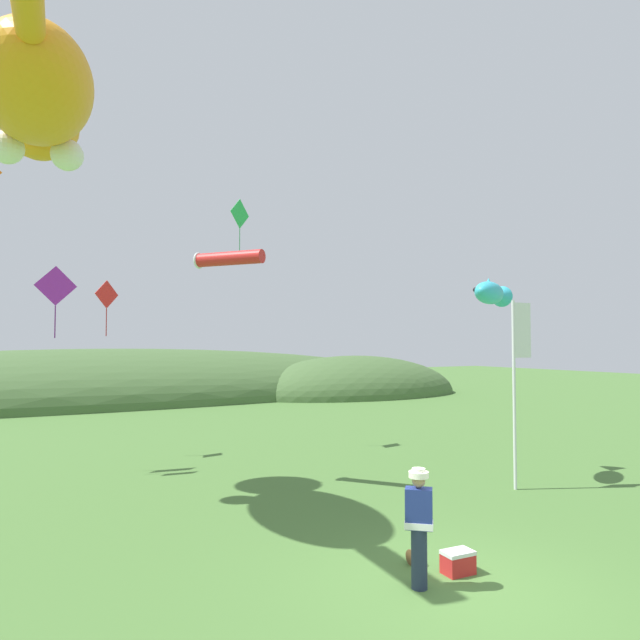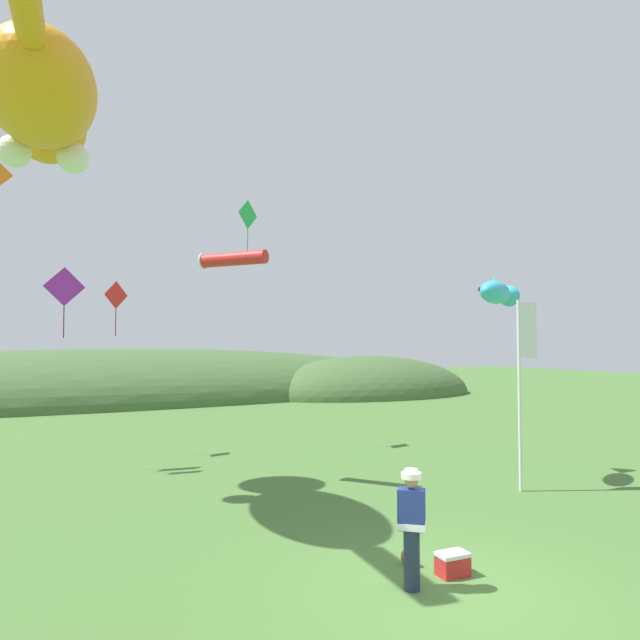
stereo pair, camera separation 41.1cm
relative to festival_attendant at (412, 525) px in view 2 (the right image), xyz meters
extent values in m
plane|color=#477033|center=(0.42, -0.24, -0.95)|extent=(120.00, 120.00, 0.00)
ellipsoid|color=#426033|center=(0.42, 31.84, -0.95)|extent=(51.27, 14.44, 6.56)
ellipsoid|color=#426033|center=(16.56, 27.32, -0.95)|extent=(16.22, 9.80, 5.49)
cylinder|color=#232D47|center=(0.00, 0.00, -0.51)|extent=(0.24, 0.24, 0.88)
cube|color=navy|center=(0.00, 0.00, 0.23)|extent=(0.46, 0.45, 0.60)
cube|color=white|center=(0.00, 0.00, -0.01)|extent=(0.49, 0.47, 0.10)
sphere|color=tan|center=(0.00, 0.00, 0.64)|extent=(0.20, 0.20, 0.20)
cylinder|color=silver|center=(0.00, 0.00, 0.73)|extent=(0.30, 0.30, 0.09)
cylinder|color=silver|center=(0.00, 0.00, 0.79)|extent=(0.20, 0.20, 0.07)
cylinder|color=olive|center=(0.49, 0.75, -0.82)|extent=(0.11, 0.19, 0.19)
cylinder|color=brown|center=(0.44, 0.75, -0.82)|extent=(0.02, 0.26, 0.26)
cylinder|color=brown|center=(0.55, 0.75, -0.82)|extent=(0.02, 0.26, 0.26)
cube|color=red|center=(0.88, 0.12, -0.80)|extent=(0.50, 0.35, 0.30)
cube|color=white|center=(0.88, 0.12, -0.62)|extent=(0.51, 0.36, 0.06)
cylinder|color=silver|center=(5.77, 3.31, 1.41)|extent=(0.08, 0.08, 4.73)
cube|color=white|center=(6.09, 3.31, 3.03)|extent=(0.60, 0.03, 1.40)
ellipsoid|color=orange|center=(-4.95, 6.47, 8.10)|extent=(2.70, 4.60, 2.10)
ellipsoid|color=white|center=(-4.93, 6.68, 7.73)|extent=(1.52, 2.97, 1.16)
sphere|color=orange|center=(-4.71, 9.18, 8.31)|extent=(1.89, 1.89, 1.89)
cone|color=#55330A|center=(-5.23, 9.23, 9.00)|extent=(0.73, 0.73, 0.63)
cone|color=#55330A|center=(-4.19, 9.14, 9.00)|extent=(0.73, 0.73, 0.63)
sphere|color=white|center=(-5.45, 8.06, 7.21)|extent=(0.76, 0.76, 0.76)
sphere|color=white|center=(-4.18, 7.95, 7.21)|extent=(0.76, 0.76, 0.76)
cylinder|color=orange|center=(-5.25, 3.12, 8.21)|extent=(0.71, 2.35, 0.50)
ellipsoid|color=#33B2CC|center=(6.04, 4.36, 4.06)|extent=(1.82, 1.41, 0.61)
cone|color=#33B2CC|center=(7.04, 4.92, 4.06)|extent=(0.79, 0.81, 0.61)
cone|color=#33B2CC|center=(6.00, 4.33, 4.32)|extent=(0.39, 0.39, 0.28)
sphere|color=black|center=(5.45, 4.27, 4.11)|extent=(0.14, 0.14, 0.14)
cylinder|color=red|center=(-0.33, 7.20, 4.90)|extent=(1.45, 1.77, 0.36)
torus|color=white|center=(-0.91, 7.98, 4.90)|extent=(0.39, 0.31, 0.44)
cube|color=green|center=(1.83, 12.01, 7.27)|extent=(0.91, 0.56, 1.06)
cylinder|color=black|center=(1.83, 12.03, 7.27)|extent=(0.62, 0.38, 0.02)
cube|color=#1A7C35|center=(1.83, 12.01, 6.29)|extent=(0.03, 0.02, 0.90)
cube|color=red|center=(-2.50, 12.64, 4.27)|extent=(0.80, 0.48, 0.92)
cylinder|color=black|center=(-2.50, 12.65, 4.27)|extent=(0.54, 0.33, 0.02)
cube|color=maroon|center=(-2.50, 12.64, 3.36)|extent=(0.03, 0.02, 0.90)
cube|color=purple|center=(-4.17, 10.59, 4.29)|extent=(1.11, 0.07, 1.11)
cylinder|color=black|center=(-4.17, 10.60, 4.29)|extent=(0.75, 0.05, 0.02)
cube|color=#6B1A7C|center=(-4.17, 10.59, 3.29)|extent=(0.03, 0.01, 0.90)
camera|label=1|loc=(-5.54, -6.78, 2.71)|focal=32.00mm
camera|label=2|loc=(-5.18, -6.98, 2.71)|focal=32.00mm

